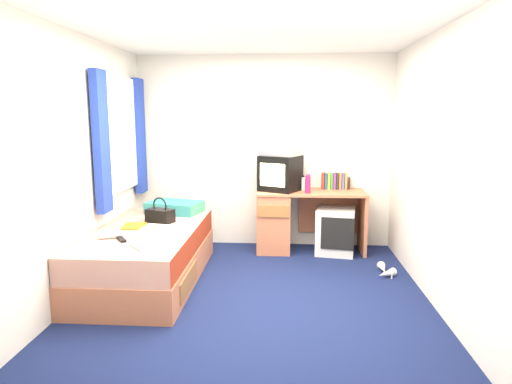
# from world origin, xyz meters

# --- Properties ---
(ground) EXTENTS (3.40, 3.40, 0.00)m
(ground) POSITION_xyz_m (0.00, 0.00, 0.00)
(ground) COLOR #0C1438
(ground) RESTS_ON ground
(room_shell) EXTENTS (3.40, 3.40, 3.40)m
(room_shell) POSITION_xyz_m (0.00, 0.00, 1.45)
(room_shell) COLOR white
(room_shell) RESTS_ON ground
(bed) EXTENTS (1.01, 2.00, 0.54)m
(bed) POSITION_xyz_m (-1.10, 0.27, 0.27)
(bed) COLOR #B66C4C
(bed) RESTS_ON ground
(pillow) EXTENTS (0.68, 0.52, 0.13)m
(pillow) POSITION_xyz_m (-1.00, 1.04, 0.61)
(pillow) COLOR #1954A4
(pillow) RESTS_ON bed
(desk) EXTENTS (1.30, 0.55, 0.75)m
(desk) POSITION_xyz_m (0.32, 1.44, 0.41)
(desk) COLOR #B66C4C
(desk) RESTS_ON ground
(storage_cube) EXTENTS (0.51, 0.51, 0.56)m
(storage_cube) POSITION_xyz_m (0.89, 1.35, 0.28)
(storage_cube) COLOR silver
(storage_cube) RESTS_ON ground
(crt_tv) EXTENTS (0.56, 0.55, 0.43)m
(crt_tv) POSITION_xyz_m (0.21, 1.44, 0.96)
(crt_tv) COLOR black
(crt_tv) RESTS_ON desk
(vcr) EXTENTS (0.53, 0.47, 0.08)m
(vcr) POSITION_xyz_m (0.22, 1.44, 1.22)
(vcr) COLOR #ACABAD
(vcr) RESTS_ON crt_tv
(book_row) EXTENTS (0.31, 0.13, 0.20)m
(book_row) POSITION_xyz_m (0.88, 1.60, 0.85)
(book_row) COLOR maroon
(book_row) RESTS_ON desk
(picture_frame) EXTENTS (0.04, 0.12, 0.14)m
(picture_frame) POSITION_xyz_m (1.07, 1.62, 0.82)
(picture_frame) COLOR black
(picture_frame) RESTS_ON desk
(pink_water_bottle) EXTENTS (0.07, 0.07, 0.20)m
(pink_water_bottle) POSITION_xyz_m (0.54, 1.27, 0.85)
(pink_water_bottle) COLOR #BF1B52
(pink_water_bottle) RESTS_ON desk
(aerosol_can) EXTENTS (0.05, 0.05, 0.17)m
(aerosol_can) POSITION_xyz_m (0.50, 1.45, 0.83)
(aerosol_can) COLOR silver
(aerosol_can) RESTS_ON desk
(handbag) EXTENTS (0.32, 0.26, 0.27)m
(handbag) POSITION_xyz_m (-1.04, 0.57, 0.62)
(handbag) COLOR black
(handbag) RESTS_ON bed
(towel) EXTENTS (0.32, 0.28, 0.09)m
(towel) POSITION_xyz_m (-0.90, -0.01, 0.59)
(towel) COLOR white
(towel) RESTS_ON bed
(magazine) EXTENTS (0.24, 0.30, 0.01)m
(magazine) POSITION_xyz_m (-1.26, 0.35, 0.55)
(magazine) COLOR gold
(magazine) RESTS_ON bed
(water_bottle) EXTENTS (0.21, 0.15, 0.07)m
(water_bottle) POSITION_xyz_m (-1.32, -0.09, 0.58)
(water_bottle) COLOR silver
(water_bottle) RESTS_ON bed
(colour_swatch_fan) EXTENTS (0.19, 0.20, 0.01)m
(colour_swatch_fan) POSITION_xyz_m (-0.99, -0.36, 0.55)
(colour_swatch_fan) COLOR yellow
(colour_swatch_fan) RESTS_ON bed
(remote_control) EXTENTS (0.13, 0.16, 0.02)m
(remote_control) POSITION_xyz_m (-1.20, -0.16, 0.55)
(remote_control) COLOR black
(remote_control) RESTS_ON bed
(window_assembly) EXTENTS (0.11, 1.42, 1.40)m
(window_assembly) POSITION_xyz_m (-1.55, 0.90, 1.42)
(window_assembly) COLOR silver
(window_assembly) RESTS_ON room_shell
(white_heels) EXTENTS (0.23, 0.37, 0.09)m
(white_heels) POSITION_xyz_m (1.34, 0.61, 0.04)
(white_heels) COLOR beige
(white_heels) RESTS_ON ground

